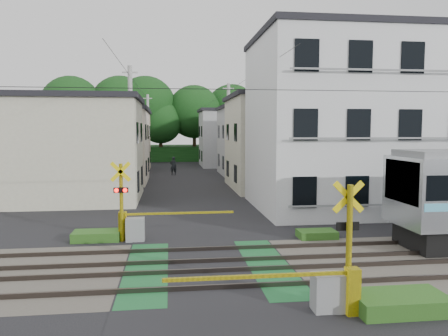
{
  "coord_description": "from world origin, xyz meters",
  "views": [
    {
      "loc": [
        -1.16,
        -13.19,
        4.27
      ],
      "look_at": [
        1.12,
        5.0,
        2.66
      ],
      "focal_mm": 35.0,
      "sensor_mm": 36.0,
      "label": 1
    }
  ],
  "objects": [
    {
      "name": "ground",
      "position": [
        0.0,
        0.0,
        0.0
      ],
      "size": [
        120.0,
        120.0,
        0.0
      ],
      "primitive_type": "plane",
      "color": "black"
    },
    {
      "name": "track_bed",
      "position": [
        0.0,
        0.0,
        0.04
      ],
      "size": [
        120.0,
        120.0,
        0.14
      ],
      "color": "#47423A",
      "rests_on": "ground"
    },
    {
      "name": "crossing_signal_near",
      "position": [
        2.59,
        -3.65,
        0.71
      ],
      "size": [
        4.74,
        0.65,
        3.09
      ],
      "color": "yellow",
      "rests_on": "ground"
    },
    {
      "name": "crossing_signal_far",
      "position": [
        -2.59,
        3.65,
        0.71
      ],
      "size": [
        4.74,
        0.65,
        3.09
      ],
      "color": "yellow",
      "rests_on": "ground"
    },
    {
      "name": "apartment_block",
      "position": [
        8.5,
        9.49,
        4.66
      ],
      "size": [
        10.2,
        8.36,
        9.3
      ],
      "color": "silver",
      "rests_on": "ground"
    },
    {
      "name": "houses_row",
      "position": [
        0.25,
        25.92,
        3.24
      ],
      "size": [
        22.07,
        31.35,
        6.8
      ],
      "color": "beige",
      "rests_on": "ground"
    },
    {
      "name": "tree_hill",
      "position": [
        0.05,
        47.95,
        5.95
      ],
      "size": [
        40.0,
        13.41,
        11.86
      ],
      "color": "#153D14",
      "rests_on": "ground"
    },
    {
      "name": "catenary",
      "position": [
        6.0,
        0.03,
        3.7
      ],
      "size": [
        60.0,
        5.04,
        7.0
      ],
      "color": "#2D2D33",
      "rests_on": "ground"
    },
    {
      "name": "utility_poles",
      "position": [
        -1.05,
        23.01,
        4.08
      ],
      "size": [
        7.9,
        42.0,
        8.0
      ],
      "color": "#A5A5A0",
      "rests_on": "ground"
    },
    {
      "name": "pedestrian",
      "position": [
        -0.82,
        28.26,
        0.87
      ],
      "size": [
        0.69,
        0.51,
        1.74
      ],
      "primitive_type": "imported",
      "rotation": [
        0.0,
        0.0,
        3.3
      ],
      "color": "black",
      "rests_on": "ground"
    },
    {
      "name": "weed_patches",
      "position": [
        1.76,
        -0.09,
        0.18
      ],
      "size": [
        10.25,
        8.8,
        0.4
      ],
      "color": "#2D5E1E",
      "rests_on": "ground"
    }
  ]
}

